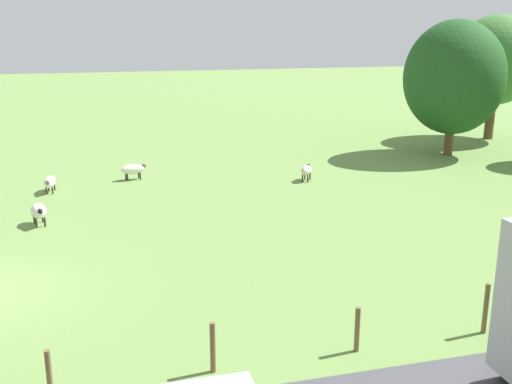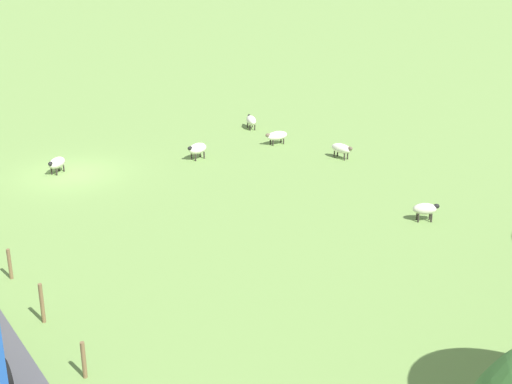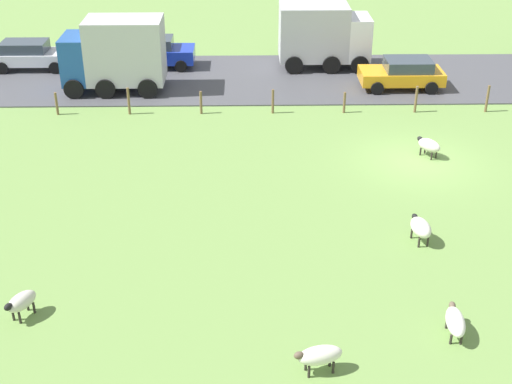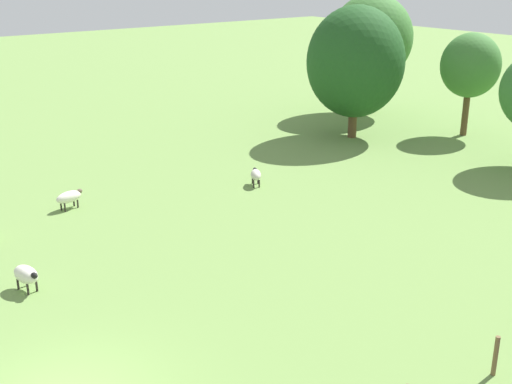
% 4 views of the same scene
% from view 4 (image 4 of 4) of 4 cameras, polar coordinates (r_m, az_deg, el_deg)
% --- Properties ---
extents(sheep_0, '(1.06, 0.89, 0.75)m').
position_cam_4_polar(sheep_0, '(29.79, -0.02, 1.51)').
color(sheep_0, beige).
rests_on(sheep_0, ground_plane).
extents(sheep_1, '(0.73, 1.29, 0.76)m').
position_cam_4_polar(sheep_1, '(28.05, -15.99, -0.43)').
color(sheep_1, silver).
rests_on(sheep_1, ground_plane).
extents(sheep_4, '(1.19, 0.75, 0.82)m').
position_cam_4_polar(sheep_4, '(21.61, -19.40, -6.82)').
color(sheep_4, silver).
rests_on(sheep_4, ground_plane).
extents(tree_1, '(5.36, 5.36, 7.78)m').
position_cam_4_polar(tree_1, '(44.23, 10.01, 13.07)').
color(tree_1, brown).
rests_on(tree_1, ground_plane).
extents(tree_2, '(5.52, 5.52, 7.48)m').
position_cam_4_polar(tree_2, '(37.86, 8.67, 11.14)').
color(tree_2, brown).
rests_on(tree_2, ground_plane).
extents(tree_4, '(3.39, 3.39, 5.93)m').
position_cam_4_polar(tree_4, '(39.88, 18.19, 10.42)').
color(tree_4, brown).
rests_on(tree_4, ground_plane).
extents(fence_post_4, '(0.12, 0.12, 1.09)m').
position_cam_4_polar(fence_post_4, '(17.60, 20.15, -13.26)').
color(fence_post_4, brown).
rests_on(fence_post_4, ground_plane).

